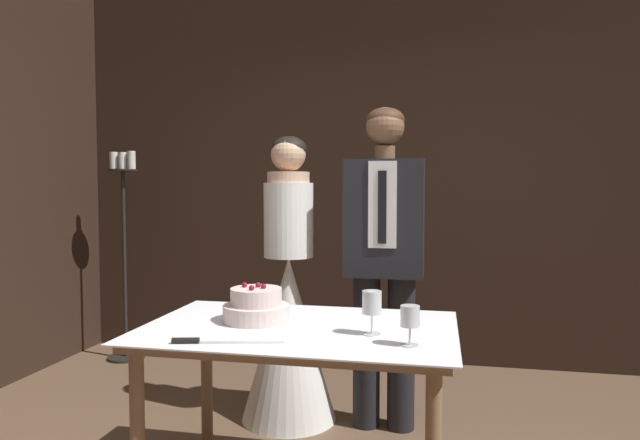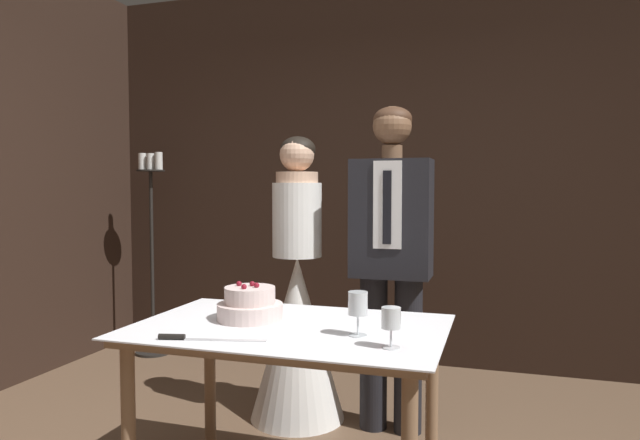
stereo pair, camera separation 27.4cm
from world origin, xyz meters
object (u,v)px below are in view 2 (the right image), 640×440
object	(u,v)px
tiered_cake	(250,305)
wine_glass_near	(358,305)
cake_knife	(191,338)
bride	(297,316)
cake_table	(289,347)
candle_stand	(152,251)
groom	(391,250)
wine_glass_middle	(391,320)

from	to	relation	value
tiered_cake	wine_glass_near	distance (m)	0.53
cake_knife	bride	world-z (taller)	bride
wine_glass_near	cake_table	bearing A→B (deg)	167.25
cake_knife	tiered_cake	bearing A→B (deg)	65.47
tiered_cake	candle_stand	size ratio (longest dim) A/B	0.18
candle_stand	cake_knife	bearing A→B (deg)	-52.82
wine_glass_near	candle_stand	distance (m)	2.77
bride	groom	xyz separation A→B (m)	(0.54, -0.00, 0.40)
cake_knife	candle_stand	size ratio (longest dim) A/B	0.25
wine_glass_middle	groom	xyz separation A→B (m)	(-0.19, 1.04, 0.14)
cake_knife	candle_stand	world-z (taller)	candle_stand
wine_glass_middle	bride	size ratio (longest dim) A/B	0.09
cake_knife	cake_table	bearing A→B (deg)	36.00
bride	cake_table	bearing A→B (deg)	-72.27
wine_glass_near	groom	world-z (taller)	groom
cake_table	tiered_cake	bearing A→B (deg)	165.96
cake_table	wine_glass_near	size ratio (longest dim) A/B	7.45
wine_glass_middle	bride	world-z (taller)	bride
cake_table	wine_glass_near	distance (m)	0.38
tiered_cake	wine_glass_middle	world-z (taller)	tiered_cake
candle_stand	wine_glass_middle	bearing A→B (deg)	-39.98
bride	groom	world-z (taller)	groom
groom	cake_knife	bearing A→B (deg)	-115.05
cake_knife	wine_glass_near	size ratio (longest dim) A/B	2.35
wine_glass_near	wine_glass_middle	world-z (taller)	wine_glass_near
bride	wine_glass_near	bearing A→B (deg)	-57.66
bride	candle_stand	world-z (taller)	bride
candle_stand	cake_table	bearing A→B (deg)	-43.31
bride	groom	size ratio (longest dim) A/B	0.92
wine_glass_near	bride	world-z (taller)	bride
bride	groom	distance (m)	0.67
bride	groom	bearing A→B (deg)	-0.05
cake_table	bride	size ratio (longest dim) A/B	0.79
wine_glass_near	wine_glass_middle	xyz separation A→B (m)	(0.15, -0.13, -0.02)
wine_glass_middle	cake_table	bearing A→B (deg)	156.68
cake_table	bride	world-z (taller)	bride
tiered_cake	groom	distance (m)	0.94
cake_knife	wine_glass_middle	size ratio (longest dim) A/B	2.75
tiered_cake	bride	distance (m)	0.83
cake_table	candle_stand	size ratio (longest dim) A/B	0.80
groom	candle_stand	xyz separation A→B (m)	(-2.08, 0.86, -0.16)
groom	wine_glass_middle	bearing A→B (deg)	-79.56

